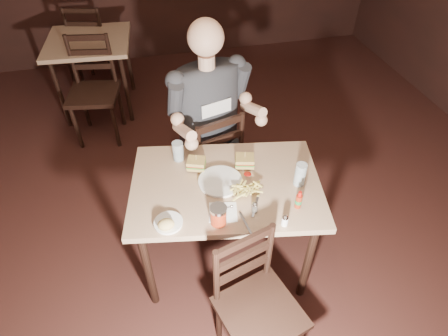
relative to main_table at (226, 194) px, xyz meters
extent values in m
plane|color=black|center=(-0.21, -0.13, -0.68)|extent=(7.00, 7.00, 0.00)
cube|color=tan|center=(0.00, 0.00, 0.07)|extent=(1.23, 0.93, 0.04)
cylinder|color=black|center=(-0.53, -0.21, -0.32)|extent=(0.05, 0.05, 0.73)
cylinder|color=black|center=(-0.42, 0.38, -0.32)|extent=(0.05, 0.05, 0.73)
cylinder|color=black|center=(0.42, -0.38, -0.32)|extent=(0.05, 0.05, 0.73)
cylinder|color=black|center=(0.53, 0.21, -0.32)|extent=(0.05, 0.05, 0.73)
cube|color=tan|center=(-0.85, 2.27, 0.07)|extent=(0.86, 0.86, 0.04)
cylinder|color=black|center=(-1.20, 1.98, -0.32)|extent=(0.04, 0.04, 0.73)
cylinder|color=black|center=(-1.14, 2.62, -0.32)|extent=(0.04, 0.04, 0.73)
cylinder|color=black|center=(-0.56, 1.92, -0.32)|extent=(0.04, 0.04, 0.73)
cylinder|color=black|center=(-0.50, 2.56, -0.32)|extent=(0.04, 0.04, 0.73)
cylinder|color=white|center=(-0.03, 0.01, 0.10)|extent=(0.29, 0.29, 0.01)
ellipsoid|color=maroon|center=(0.14, 0.03, 0.11)|extent=(0.05, 0.05, 0.01)
cylinder|color=silver|center=(-0.24, 0.28, 0.15)|extent=(0.08, 0.08, 0.13)
cylinder|color=silver|center=(0.42, -0.10, 0.16)|extent=(0.08, 0.08, 0.15)
cube|color=white|center=(-0.07, -0.21, 0.09)|extent=(0.18, 0.17, 0.00)
cube|color=silver|center=(0.03, -0.34, 0.09)|extent=(0.04, 0.20, 0.00)
cube|color=silver|center=(0.12, -0.21, 0.10)|extent=(0.10, 0.16, 0.01)
cylinder|color=white|center=(-0.37, -0.22, 0.10)|extent=(0.17, 0.17, 0.01)
ellipsoid|color=tan|center=(-0.38, -0.25, 0.13)|extent=(0.10, 0.09, 0.05)
camera|label=1|loc=(-0.38, -1.51, 1.65)|focal=30.00mm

